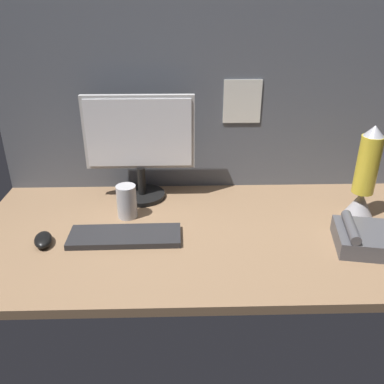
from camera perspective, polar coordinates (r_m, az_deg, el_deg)
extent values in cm
cube|color=#8C6B4C|center=(143.01, 6.00, -5.53)|extent=(180.00, 80.00, 3.00)
cube|color=#565B66|center=(163.16, 5.00, 13.49)|extent=(180.00, 5.00, 75.84)
cube|color=white|center=(161.61, 7.14, 12.59)|extent=(14.80, 0.40, 16.85)
cylinder|color=black|center=(162.92, -7.02, -0.47)|extent=(18.00, 18.00, 1.80)
cylinder|color=black|center=(160.20, -7.14, 1.58)|extent=(3.20, 3.20, 11.00)
cube|color=#B7B7B7|center=(154.19, -7.51, 8.39)|extent=(41.80, 2.40, 28.21)
cube|color=white|center=(152.86, -7.56, 8.23)|extent=(39.40, 0.60, 25.81)
cube|color=#262628|center=(136.51, -9.47, -6.20)|extent=(37.16, 13.45, 2.00)
ellipsoid|color=black|center=(140.18, -20.35, -6.36)|extent=(7.78, 10.68, 3.40)
cylinder|color=#B2B2B7|center=(147.37, -9.23, -1.33)|extent=(7.18, 7.18, 12.28)
cone|color=#A5A5AD|center=(159.10, 22.66, -1.55)|extent=(10.48, 10.48, 9.52)
cylinder|color=gold|center=(153.20, 23.62, 3.52)|extent=(7.62, 7.62, 20.95)
cone|color=#A5A5AD|center=(149.39, 24.46, 7.91)|extent=(6.86, 6.86, 3.81)
cube|color=#4C4C51|center=(141.29, 23.06, -6.08)|extent=(20.24, 21.83, 5.60)
cylinder|color=#4C4C51|center=(137.28, 21.59, -4.62)|extent=(6.33, 17.40, 3.20)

